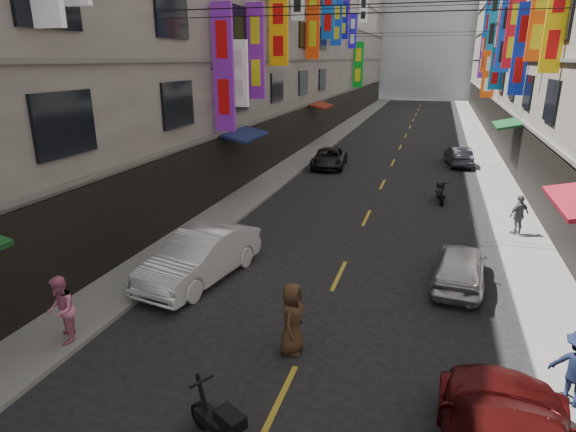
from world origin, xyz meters
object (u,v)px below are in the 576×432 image
Objects in this scene: car_right_mid at (460,266)px; car_left_mid at (200,256)px; pedestrian_rfar at (519,215)px; scooter_crossing at (223,427)px; car_left_far at (329,158)px; scooter_far_right at (440,193)px; car_right_far at (458,156)px; pedestrian_lfar at (61,310)px; pedestrian_crossing at (292,318)px.

car_left_mid is at bearing 19.26° from car_right_mid.
pedestrian_rfar is (9.76, 6.84, 0.13)m from car_left_mid.
scooter_crossing is 0.39× the size of car_left_far.
car_right_far reaches higher than scooter_far_right.
car_left_mid is 3.01× the size of pedestrian_rfar.
pedestrian_crossing is (5.17, 1.33, -0.08)m from pedestrian_lfar.
scooter_far_right is 8.92m from car_left_far.
pedestrian_rfar reaches higher than car_left_mid.
scooter_far_right is at bearing 75.52° from car_right_far.
pedestrian_rfar is (11.18, 11.04, -0.05)m from pedestrian_lfar.
pedestrian_lfar reaches higher than scooter_far_right.
car_right_far is 2.35× the size of pedestrian_rfar.
scooter_far_right is 1.10× the size of pedestrian_lfar.
car_right_mid is at bearing -69.28° from car_left_far.
pedestrian_lfar is at bearing 39.36° from car_right_mid.
pedestrian_crossing is at bearing 71.62° from car_right_far.
scooter_crossing is 14.32m from pedestrian_rfar.
pedestrian_lfar is at bearing 99.15° from scooter_crossing.
car_left_mid is at bearing -96.05° from car_left_far.
scooter_crossing is 0.35× the size of car_left_mid.
car_left_mid reaches higher than scooter_crossing.
car_left_mid is 11.92m from pedestrian_rfar.
scooter_far_right is at bearing -14.45° from pedestrian_crossing.
car_left_mid is 21.32m from car_right_far.
car_right_far is at bearing -12.01° from pedestrian_crossing.
car_left_far is 21.17m from pedestrian_lfar.
car_right_far is at bearing -103.45° from scooter_far_right.
car_left_far reaches higher than scooter_crossing.
scooter_crossing is at bearing -87.20° from car_left_far.
pedestrian_rfar is (6.32, 12.84, 0.45)m from scooter_crossing.
car_left_mid is (-6.96, -10.95, 0.32)m from scooter_far_right.
car_right_mid is 17.87m from car_right_far.
pedestrian_crossing reaches higher than scooter_crossing.
scooter_far_right is 9.06m from car_right_mid.
car_left_far is 2.44× the size of pedestrian_crossing.
scooter_far_right is 1.05× the size of pedestrian_crossing.
car_right_mid is 2.36× the size of pedestrian_rfar.
pedestrian_rfar reaches higher than car_right_mid.
car_right_mid is at bearing 26.20° from pedestrian_rfar.
car_right_mid is 2.22× the size of pedestrian_lfar.
pedestrian_crossing reaches higher than scooter_far_right.
pedestrian_rfar is at bearing -51.76° from car_left_far.
pedestrian_lfar is (-1.42, -4.20, 0.18)m from car_left_mid.
car_right_far is at bearing 120.99° from pedestrian_lfar.
car_right_mid is 5.42m from pedestrian_rfar.
scooter_crossing is 0.45× the size of car_right_mid.
pedestrian_lfar is at bearing 103.04° from pedestrian_crossing.
car_left_mid reaches higher than car_left_far.
pedestrian_lfar is at bearing -99.68° from car_left_far.
pedestrian_rfar is 11.42m from pedestrian_crossing.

